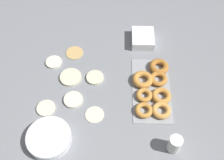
{
  "coord_description": "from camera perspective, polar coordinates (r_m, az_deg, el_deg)",
  "views": [
    {
      "loc": [
        -0.87,
        -0.1,
        1.24
      ],
      "look_at": [
        -0.03,
        -0.08,
        0.04
      ],
      "focal_mm": 45.0,
      "sensor_mm": 36.0,
      "label": 1
    }
  ],
  "objects": [
    {
      "name": "ground_plane",
      "position": [
        1.51,
        -3.08,
        0.06
      ],
      "size": [
        3.0,
        3.0,
        0.0
      ],
      "primitive_type": "plane",
      "color": "gray"
    },
    {
      "name": "pancake_0",
      "position": [
        1.61,
        -11.75,
        3.58
      ],
      "size": [
        0.09,
        0.09,
        0.01
      ],
      "primitive_type": "cylinder",
      "color": "silver",
      "rests_on": "ground_plane"
    },
    {
      "name": "pancake_1",
      "position": [
        1.64,
        -7.61,
        5.55
      ],
      "size": [
        0.1,
        0.1,
        0.01
      ],
      "primitive_type": "cylinder",
      "color": "tan",
      "rests_on": "ground_plane"
    },
    {
      "name": "pancake_2",
      "position": [
        1.51,
        -3.47,
        0.51
      ],
      "size": [
        0.09,
        0.09,
        0.01
      ],
      "primitive_type": "cylinder",
      "color": "beige",
      "rests_on": "ground_plane"
    },
    {
      "name": "pancake_3",
      "position": [
        1.45,
        -7.88,
        -3.98
      ],
      "size": [
        0.1,
        0.1,
        0.01
      ],
      "primitive_type": "cylinder",
      "color": "silver",
      "rests_on": "ground_plane"
    },
    {
      "name": "pancake_4",
      "position": [
        1.45,
        -13.26,
        -5.59
      ],
      "size": [
        0.09,
        0.09,
        0.01
      ],
      "primitive_type": "cylinder",
      "color": "beige",
      "rests_on": "ground_plane"
    },
    {
      "name": "pancake_5",
      "position": [
        1.53,
        -8.4,
        0.57
      ],
      "size": [
        0.12,
        0.12,
        0.01
      ],
      "primitive_type": "cylinder",
      "color": "beige",
      "rests_on": "ground_plane"
    },
    {
      "name": "pancake_6",
      "position": [
        1.4,
        -3.68,
        -7.01
      ],
      "size": [
        0.09,
        0.09,
        0.01
      ],
      "primitive_type": "cylinder",
      "color": "beige",
      "rests_on": "ground_plane"
    },
    {
      "name": "donut_tray",
      "position": [
        1.48,
        8.3,
        -1.57
      ],
      "size": [
        0.4,
        0.2,
        0.04
      ],
      "color": "#93969B",
      "rests_on": "ground_plane"
    },
    {
      "name": "batter_bowl",
      "position": [
        1.35,
        -12.65,
        -11.47
      ],
      "size": [
        0.21,
        0.21,
        0.05
      ],
      "color": "white",
      "rests_on": "ground_plane"
    },
    {
      "name": "container_stack",
      "position": [
        1.68,
        6.28,
        8.37
      ],
      "size": [
        0.15,
        0.13,
        0.05
      ],
      "color": "white",
      "rests_on": "ground_plane"
    },
    {
      "name": "paper_cup",
      "position": [
        1.31,
        12.62,
        -12.6
      ],
      "size": [
        0.06,
        0.06,
        0.1
      ],
      "color": "white",
      "rests_on": "ground_plane"
    }
  ]
}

